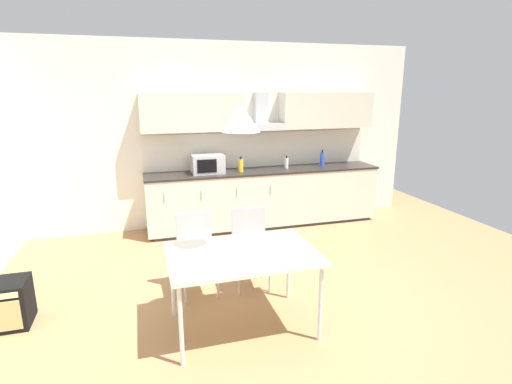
{
  "coord_description": "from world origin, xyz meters",
  "views": [
    {
      "loc": [
        -1.12,
        -3.62,
        2.15
      ],
      "look_at": [
        0.13,
        0.65,
        1.0
      ],
      "focal_mm": 28.0,
      "sensor_mm": 36.0,
      "label": 1
    }
  ],
  "objects_px": {
    "chair_far_right": "(250,239)",
    "pendant_lamp": "(241,118)",
    "dining_table": "(242,257)",
    "bottle_blue": "(322,159)",
    "bottle_white": "(286,163)",
    "microwave": "(208,164)",
    "bottle_yellow": "(241,165)",
    "chair_far_left": "(196,245)"
  },
  "relations": [
    {
      "from": "dining_table",
      "to": "pendant_lamp",
      "type": "xyz_separation_m",
      "value": [
        0.0,
        -0.0,
        1.22
      ]
    },
    {
      "from": "dining_table",
      "to": "chair_far_left",
      "type": "height_order",
      "value": "chair_far_left"
    },
    {
      "from": "chair_far_right",
      "to": "dining_table",
      "type": "bearing_deg",
      "value": -110.15
    },
    {
      "from": "chair_far_left",
      "to": "chair_far_right",
      "type": "bearing_deg",
      "value": -0.02
    },
    {
      "from": "dining_table",
      "to": "chair_far_left",
      "type": "xyz_separation_m",
      "value": [
        -0.3,
        0.82,
        -0.17
      ]
    },
    {
      "from": "chair_far_left",
      "to": "pendant_lamp",
      "type": "height_order",
      "value": "pendant_lamp"
    },
    {
      "from": "bottle_white",
      "to": "bottle_yellow",
      "type": "bearing_deg",
      "value": -174.52
    },
    {
      "from": "bottle_blue",
      "to": "dining_table",
      "type": "distance_m",
      "value": 3.45
    },
    {
      "from": "bottle_yellow",
      "to": "chair_far_left",
      "type": "relative_size",
      "value": 0.27
    },
    {
      "from": "bottle_blue",
      "to": "bottle_white",
      "type": "bearing_deg",
      "value": -179.21
    },
    {
      "from": "bottle_yellow",
      "to": "chair_far_left",
      "type": "bearing_deg",
      "value": -117.85
    },
    {
      "from": "bottle_blue",
      "to": "bottle_white",
      "type": "xyz_separation_m",
      "value": [
        -0.63,
        -0.01,
        -0.03
      ]
    },
    {
      "from": "dining_table",
      "to": "chair_far_right",
      "type": "height_order",
      "value": "chair_far_right"
    },
    {
      "from": "microwave",
      "to": "bottle_yellow",
      "type": "distance_m",
      "value": 0.51
    },
    {
      "from": "pendant_lamp",
      "to": "bottle_yellow",
      "type": "bearing_deg",
      "value": 75.87
    },
    {
      "from": "chair_far_right",
      "to": "pendant_lamp",
      "type": "xyz_separation_m",
      "value": [
        -0.3,
        -0.82,
        1.39
      ]
    },
    {
      "from": "bottle_yellow",
      "to": "chair_far_right",
      "type": "relative_size",
      "value": 0.27
    },
    {
      "from": "bottle_blue",
      "to": "dining_table",
      "type": "bearing_deg",
      "value": -127.18
    },
    {
      "from": "bottle_blue",
      "to": "bottle_yellow",
      "type": "xyz_separation_m",
      "value": [
        -1.41,
        -0.08,
        -0.01
      ]
    },
    {
      "from": "bottle_blue",
      "to": "pendant_lamp",
      "type": "bearing_deg",
      "value": -127.18
    },
    {
      "from": "dining_table",
      "to": "pendant_lamp",
      "type": "bearing_deg",
      "value": -90.0
    },
    {
      "from": "microwave",
      "to": "bottle_blue",
      "type": "height_order",
      "value": "microwave"
    },
    {
      "from": "microwave",
      "to": "bottle_yellow",
      "type": "bearing_deg",
      "value": -6.11
    },
    {
      "from": "microwave",
      "to": "chair_far_right",
      "type": "bearing_deg",
      "value": -85.88
    },
    {
      "from": "bottle_yellow",
      "to": "dining_table",
      "type": "relative_size",
      "value": 0.18
    },
    {
      "from": "dining_table",
      "to": "pendant_lamp",
      "type": "relative_size",
      "value": 4.1
    },
    {
      "from": "dining_table",
      "to": "bottle_yellow",
      "type": "bearing_deg",
      "value": 75.87
    },
    {
      "from": "microwave",
      "to": "dining_table",
      "type": "distance_m",
      "value": 2.74
    },
    {
      "from": "bottle_white",
      "to": "chair_far_left",
      "type": "distance_m",
      "value": 2.62
    },
    {
      "from": "chair_far_right",
      "to": "pendant_lamp",
      "type": "distance_m",
      "value": 1.64
    },
    {
      "from": "microwave",
      "to": "bottle_white",
      "type": "xyz_separation_m",
      "value": [
        1.28,
        0.02,
        -0.05
      ]
    },
    {
      "from": "bottle_white",
      "to": "pendant_lamp",
      "type": "xyz_separation_m",
      "value": [
        -1.44,
        -2.73,
        0.92
      ]
    },
    {
      "from": "chair_far_left",
      "to": "pendant_lamp",
      "type": "bearing_deg",
      "value": -70.1
    },
    {
      "from": "chair_far_right",
      "to": "chair_far_left",
      "type": "height_order",
      "value": "same"
    },
    {
      "from": "pendant_lamp",
      "to": "bottle_blue",
      "type": "bearing_deg",
      "value": 52.82
    },
    {
      "from": "chair_far_right",
      "to": "chair_far_left",
      "type": "distance_m",
      "value": 0.6
    },
    {
      "from": "bottle_blue",
      "to": "bottle_white",
      "type": "distance_m",
      "value": 0.63
    },
    {
      "from": "bottle_yellow",
      "to": "pendant_lamp",
      "type": "distance_m",
      "value": 2.88
    },
    {
      "from": "bottle_yellow",
      "to": "chair_far_left",
      "type": "distance_m",
      "value": 2.12
    },
    {
      "from": "dining_table",
      "to": "microwave",
      "type": "bearing_deg",
      "value": 86.48
    },
    {
      "from": "microwave",
      "to": "bottle_blue",
      "type": "distance_m",
      "value": 1.91
    },
    {
      "from": "bottle_white",
      "to": "chair_far_right",
      "type": "relative_size",
      "value": 0.23
    }
  ]
}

